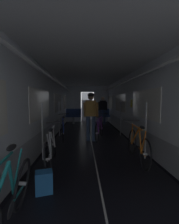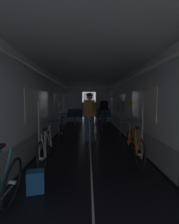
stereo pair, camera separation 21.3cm
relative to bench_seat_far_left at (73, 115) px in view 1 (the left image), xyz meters
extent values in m
cube|color=black|center=(-0.51, -4.82, -0.56)|extent=(0.08, 11.50, 0.01)
cube|color=black|center=(2.31, -4.82, -0.56)|extent=(0.08, 11.50, 0.01)
cube|color=beige|center=(0.90, -4.82, -0.56)|extent=(0.03, 11.27, 0.00)
cube|color=#9EA0A5|center=(-0.61, -4.82, -0.27)|extent=(0.12, 11.50, 0.60)
cube|color=silver|center=(-0.61, -4.82, 0.96)|extent=(0.12, 11.50, 1.85)
cube|color=white|center=(-0.54, -5.40, 0.78)|extent=(0.02, 1.90, 0.80)
cube|color=white|center=(-0.54, -2.52, 0.78)|extent=(0.02, 1.90, 0.80)
cube|color=white|center=(-0.54, 0.35, 0.78)|extent=(0.02, 1.90, 0.80)
cube|color=yellow|center=(-0.54, -5.28, 0.78)|extent=(0.01, 0.20, 0.28)
cylinder|color=white|center=(-0.27, -4.82, 1.53)|extent=(0.07, 11.04, 0.07)
cylinder|color=#B7BABF|center=(-0.37, -5.97, 0.13)|extent=(0.04, 0.04, 1.40)
cylinder|color=#B7BABF|center=(-0.37, -3.37, 0.13)|extent=(0.04, 0.04, 1.40)
cube|color=#9EA0A5|center=(2.41, -4.82, -0.27)|extent=(0.12, 11.50, 0.60)
cube|color=silver|center=(2.41, -4.82, 0.96)|extent=(0.12, 11.50, 1.85)
cube|color=white|center=(2.35, -5.40, 0.78)|extent=(0.02, 1.90, 0.80)
cube|color=white|center=(2.35, -2.52, 0.78)|extent=(0.02, 1.90, 0.80)
cube|color=white|center=(2.35, 0.35, 0.78)|extent=(0.02, 1.90, 0.80)
cube|color=yellow|center=(2.35, -4.24, 0.78)|extent=(0.01, 0.20, 0.28)
cylinder|color=white|center=(2.07, -4.82, 1.53)|extent=(0.07, 11.04, 0.07)
cylinder|color=#B7BABF|center=(2.17, -5.97, 0.13)|extent=(0.04, 0.04, 1.40)
cylinder|color=#B7BABF|center=(2.17, -3.37, 0.13)|extent=(0.04, 0.04, 1.40)
cube|color=silver|center=(-0.05, 0.99, 0.66)|extent=(1.00, 0.12, 2.45)
cube|color=silver|center=(1.85, 0.99, 0.66)|extent=(1.00, 0.12, 2.45)
cube|color=silver|center=(0.90, 0.99, 1.68)|extent=(0.90, 0.12, 0.40)
cube|color=#4C4F54|center=(0.90, 1.69, 0.46)|extent=(0.81, 0.04, 2.05)
cube|color=white|center=(0.90, -4.82, 1.94)|extent=(3.14, 11.62, 0.12)
cylinder|color=gray|center=(0.00, -0.07, -0.35)|extent=(0.12, 0.12, 0.44)
cube|color=#2D4784|center=(0.00, -0.07, -0.08)|extent=(0.96, 0.44, 0.10)
cube|color=#2D4784|center=(0.00, 0.12, 0.17)|extent=(0.96, 0.08, 0.40)
torus|color=gray|center=(-0.43, 0.15, 0.37)|extent=(0.14, 0.14, 0.02)
cylinder|color=gray|center=(1.80, -0.07, -0.35)|extent=(0.12, 0.12, 0.44)
cube|color=#2D4784|center=(1.80, -0.07, -0.08)|extent=(0.96, 0.44, 0.10)
cube|color=#2D4784|center=(1.80, 0.12, 0.17)|extent=(0.96, 0.08, 0.40)
torus|color=gray|center=(1.37, 0.15, 0.37)|extent=(0.14, 0.14, 0.02)
torus|color=black|center=(-0.08, -4.51, -0.23)|extent=(0.15, 0.67, 0.67)
cylinder|color=#B2B2B7|center=(-0.08, -4.51, -0.23)|extent=(0.10, 0.06, 0.06)
torus|color=black|center=(-0.20, -3.49, -0.23)|extent=(0.15, 0.67, 0.67)
cylinder|color=#B2B2B7|center=(-0.20, -3.49, -0.23)|extent=(0.10, 0.06, 0.06)
cylinder|color=#2342B7|center=(-0.15, -3.81, -0.01)|extent=(0.07, 0.54, 0.56)
cylinder|color=#2342B7|center=(-0.10, -4.21, -0.01)|extent=(0.11, 0.34, 0.55)
cylinder|color=#2342B7|center=(-0.11, -3.96, 0.25)|extent=(0.13, 0.82, 0.04)
cylinder|color=#2342B7|center=(-0.07, -4.44, 0.01)|extent=(0.04, 0.17, 0.49)
cylinder|color=#2342B7|center=(-0.11, -4.28, -0.26)|extent=(0.08, 0.45, 0.07)
cylinder|color=#2342B7|center=(-0.18, -3.52, 0.01)|extent=(0.07, 0.09, 0.49)
cylinder|color=black|center=(-0.14, -4.06, -0.28)|extent=(0.04, 0.17, 0.17)
ellipsoid|color=black|center=(-0.06, -4.38, 0.31)|extent=(0.12, 0.25, 0.07)
cylinder|color=black|center=(-0.16, -3.50, 0.35)|extent=(0.44, 0.07, 0.05)
torus|color=black|center=(-0.06, -6.81, -0.23)|extent=(0.16, 0.68, 0.67)
cylinder|color=#B2B2B7|center=(-0.06, -6.81, -0.23)|extent=(0.10, 0.06, 0.06)
torus|color=black|center=(-0.15, -5.79, -0.23)|extent=(0.16, 0.68, 0.67)
cylinder|color=#B2B2B7|center=(-0.15, -5.79, -0.23)|extent=(0.10, 0.06, 0.06)
cylinder|color=#ADAFB5|center=(-0.10, -6.10, -0.02)|extent=(0.05, 0.54, 0.56)
cylinder|color=#ADAFB5|center=(-0.07, -6.51, -0.02)|extent=(0.12, 0.34, 0.55)
cylinder|color=#ADAFB5|center=(-0.06, -6.25, 0.25)|extent=(0.11, 0.82, 0.04)
cylinder|color=#ADAFB5|center=(-0.04, -6.73, 0.01)|extent=(0.06, 0.17, 0.49)
cylinder|color=#ADAFB5|center=(-0.08, -6.58, -0.26)|extent=(0.07, 0.45, 0.07)
cylinder|color=#ADAFB5|center=(-0.13, -5.82, 0.01)|extent=(0.08, 0.09, 0.49)
cylinder|color=black|center=(-0.11, -6.36, -0.28)|extent=(0.04, 0.17, 0.17)
ellipsoid|color=black|center=(-0.02, -6.68, 0.31)|extent=(0.12, 0.25, 0.07)
cylinder|color=black|center=(-0.10, -5.79, 0.35)|extent=(0.44, 0.06, 0.07)
torus|color=black|center=(1.91, -6.61, -0.23)|extent=(0.11, 0.67, 0.67)
cylinder|color=#B2B2B7|center=(1.91, -6.61, -0.23)|extent=(0.10, 0.05, 0.06)
torus|color=black|center=(1.96, -5.59, -0.23)|extent=(0.11, 0.67, 0.67)
cylinder|color=#B2B2B7|center=(1.96, -5.59, -0.23)|extent=(0.10, 0.05, 0.06)
cylinder|color=orange|center=(1.93, -5.91, -0.01)|extent=(0.05, 0.54, 0.56)
cylinder|color=orange|center=(1.91, -6.32, -0.01)|extent=(0.08, 0.34, 0.55)
cylinder|color=orange|center=(1.91, -6.06, 0.25)|extent=(0.08, 0.82, 0.04)
cylinder|color=orange|center=(1.90, -6.54, 0.01)|extent=(0.05, 0.17, 0.49)
cylinder|color=orange|center=(1.93, -6.39, -0.26)|extent=(0.05, 0.45, 0.07)
cylinder|color=orange|center=(1.95, -5.62, 0.01)|extent=(0.06, 0.09, 0.49)
cylinder|color=black|center=(1.94, -6.16, -0.28)|extent=(0.03, 0.17, 0.17)
ellipsoid|color=black|center=(1.89, -6.49, 0.31)|extent=(0.11, 0.24, 0.07)
cylinder|color=black|center=(1.93, -5.60, 0.35)|extent=(0.44, 0.05, 0.05)
torus|color=black|center=(-0.20, -7.67, -0.24)|extent=(0.19, 0.68, 0.67)
cylinder|color=#B2B2B7|center=(-0.20, -7.67, -0.24)|extent=(0.10, 0.06, 0.06)
cylinder|color=teal|center=(-0.21, -7.97, -0.02)|extent=(0.14, 0.34, 0.55)
cylinder|color=teal|center=(-0.23, -7.74, 0.00)|extent=(0.08, 0.17, 0.49)
cylinder|color=teal|center=(-0.18, -7.89, -0.26)|extent=(0.07, 0.45, 0.07)
cylinder|color=black|center=(-0.15, -8.12, -0.28)|extent=(0.05, 0.17, 0.17)
ellipsoid|color=black|center=(-0.27, -7.80, 0.30)|extent=(0.12, 0.25, 0.07)
cylinder|color=#384C75|center=(0.79, -4.21, -0.12)|extent=(0.13, 0.13, 0.90)
cylinder|color=#384C75|center=(0.99, -4.25, -0.12)|extent=(0.13, 0.13, 0.90)
cube|color=olive|center=(0.89, -4.23, 0.61)|extent=(0.39, 0.28, 0.56)
cylinder|color=olive|center=(0.68, -4.17, 0.56)|extent=(0.12, 0.21, 0.53)
cylinder|color=olive|center=(1.11, -4.25, 0.56)|extent=(0.12, 0.21, 0.53)
sphere|color=tan|center=(0.89, -4.23, 1.01)|extent=(0.21, 0.21, 0.21)
ellipsoid|color=black|center=(0.89, -4.23, 1.08)|extent=(0.28, 0.32, 0.16)
cube|color=olive|center=(0.86, -4.40, 0.65)|extent=(0.30, 0.21, 0.40)
torus|color=black|center=(1.09, -4.47, -0.23)|extent=(0.25, 0.66, 0.67)
cylinder|color=#B2B2B7|center=(1.09, -4.47, -0.23)|extent=(0.10, 0.07, 0.05)
torus|color=black|center=(1.36, -3.49, -0.23)|extent=(0.25, 0.66, 0.67)
cylinder|color=#B2B2B7|center=(1.36, -3.49, -0.23)|extent=(0.10, 0.07, 0.05)
cylinder|color=purple|center=(1.29, -3.80, -0.01)|extent=(0.21, 0.52, 0.56)
cylinder|color=purple|center=(1.18, -4.19, -0.01)|extent=(0.10, 0.35, 0.55)
cylinder|color=purple|center=(1.26, -3.95, 0.25)|extent=(0.25, 0.80, 0.04)
cylinder|color=purple|center=(1.12, -4.41, 0.01)|extent=(0.09, 0.16, 0.49)
cylinder|color=purple|center=(1.15, -4.26, -0.26)|extent=(0.14, 0.44, 0.07)
cylinder|color=purple|center=(1.37, -3.52, 0.01)|extent=(0.04, 0.10, 0.49)
cylinder|color=black|center=(1.21, -4.04, -0.28)|extent=(0.07, 0.17, 0.17)
ellipsoid|color=black|center=(1.15, -4.37, 0.31)|extent=(0.15, 0.26, 0.06)
cylinder|color=black|center=(1.39, -3.51, 0.35)|extent=(0.43, 0.14, 0.05)
cylinder|color=#384C75|center=(1.90, -0.37, -0.12)|extent=(0.13, 0.13, 0.90)
cylinder|color=#384C75|center=(1.70, -0.37, -0.12)|extent=(0.13, 0.13, 0.90)
cube|color=black|center=(1.80, -0.37, 0.61)|extent=(0.36, 0.22, 0.56)
cylinder|color=black|center=(2.02, -0.39, 0.56)|extent=(0.09, 0.20, 0.53)
cylinder|color=black|center=(1.58, -0.39, 0.56)|extent=(0.09, 0.20, 0.53)
sphere|color=beige|center=(1.80, -0.37, 1.01)|extent=(0.21, 0.21, 0.21)
cube|color=#1E5693|center=(0.00, -7.34, -0.40)|extent=(0.30, 0.26, 0.34)
camera|label=1|loc=(0.62, -9.72, 0.88)|focal=24.81mm
camera|label=2|loc=(0.84, -9.72, 0.88)|focal=24.81mm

